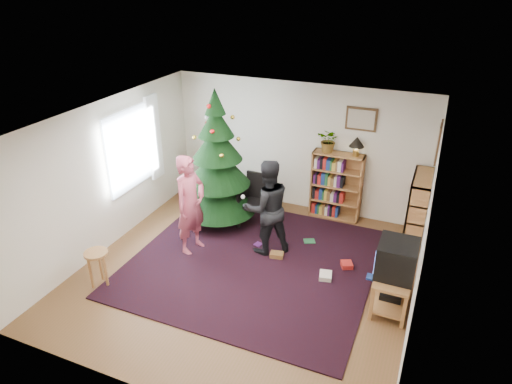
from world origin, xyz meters
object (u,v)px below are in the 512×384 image
at_px(tv_stand, 392,287).
at_px(person_standing, 190,205).
at_px(christmas_tree, 218,170).
at_px(person_by_chair, 267,207).
at_px(table_lamp, 357,143).
at_px(picture_right, 439,142).
at_px(armchair, 257,198).
at_px(picture_back, 361,119).
at_px(stool, 97,260).
at_px(bookshelf_back, 336,185).
at_px(potted_plant, 329,140).
at_px(crt_tv, 397,259).
at_px(bookshelf_right, 417,211).

bearing_deg(tv_stand, person_standing, 176.96).
xyz_separation_m(christmas_tree, person_by_chair, (1.19, -0.59, -0.23)).
bearing_deg(table_lamp, person_by_chair, -123.34).
bearing_deg(table_lamp, picture_right, -23.80).
distance_m(christmas_tree, table_lamp, 2.53).
bearing_deg(armchair, picture_right, 3.86).
distance_m(picture_back, stool, 4.97).
xyz_separation_m(bookshelf_back, stool, (-2.76, -3.47, -0.21)).
distance_m(stool, person_standing, 1.67).
height_order(armchair, person_by_chair, person_by_chair).
distance_m(person_standing, potted_plant, 2.79).
distance_m(crt_tv, armchair, 3.05).
relative_size(armchair, person_by_chair, 0.58).
bearing_deg(stool, bookshelf_right, 35.20).
bearing_deg(table_lamp, picture_back, 84.69).
distance_m(christmas_tree, person_standing, 1.06).
xyz_separation_m(bookshelf_back, person_by_chair, (-0.77, -1.62, 0.16)).
bearing_deg(crt_tv, christmas_tree, 160.00).
xyz_separation_m(tv_stand, person_standing, (-3.32, 0.18, 0.54)).
distance_m(tv_stand, person_standing, 3.37).
xyz_separation_m(picture_back, bookshelf_back, (-0.31, -0.14, -1.29)).
bearing_deg(bookshelf_back, armchair, -148.24).
bearing_deg(armchair, potted_plant, 36.13).
xyz_separation_m(tv_stand, potted_plant, (-1.58, 2.25, 1.20)).
distance_m(picture_back, crt_tv, 2.86).
distance_m(picture_right, crt_tv, 2.04).
height_order(christmas_tree, bookshelf_back, christmas_tree).
bearing_deg(picture_right, potted_plant, 162.20).
relative_size(picture_right, armchair, 0.62).
distance_m(picture_back, picture_right, 1.51).
height_order(bookshelf_back, crt_tv, bookshelf_back).
distance_m(bookshelf_right, potted_plant, 1.96).
bearing_deg(tv_stand, table_lamp, 115.67).
bearing_deg(potted_plant, person_by_chair, -109.29).
relative_size(bookshelf_right, stool, 2.23).
distance_m(picture_right, bookshelf_back, 2.16).
bearing_deg(crt_tv, picture_back, 114.08).
relative_size(picture_back, person_by_chair, 0.33).
bearing_deg(table_lamp, potted_plant, 180.00).
distance_m(picture_back, christmas_tree, 2.71).
bearing_deg(tv_stand, person_by_chair, 163.72).
relative_size(armchair, table_lamp, 2.66).
bearing_deg(person_standing, stool, 161.60).
bearing_deg(potted_plant, bookshelf_back, 0.00).
relative_size(christmas_tree, crt_tv, 4.50).
distance_m(christmas_tree, tv_stand, 3.63).
xyz_separation_m(christmas_tree, bookshelf_back, (1.96, 1.04, -0.40)).
distance_m(crt_tv, stool, 4.32).
height_order(person_standing, table_lamp, person_standing).
bearing_deg(person_standing, picture_back, -33.53).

